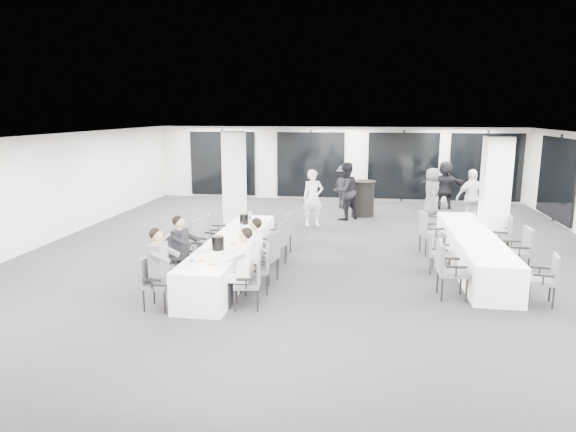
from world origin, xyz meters
name	(u,v)px	position (x,y,z in m)	size (l,w,h in m)	color
room	(356,192)	(0.89, 1.11, 1.39)	(14.04, 16.04, 2.84)	#232328
column_left	(234,178)	(-2.80, 3.20, 1.40)	(0.60, 0.60, 2.80)	silver
column_right	(495,195)	(4.20, 1.00, 1.40)	(0.60, 0.60, 2.80)	silver
banquet_table_main	(232,256)	(-1.62, -1.62, 0.38)	(0.90, 5.00, 0.75)	white
banquet_table_side	(473,251)	(3.49, -0.44, 0.38)	(0.90, 5.00, 0.75)	white
cocktail_table	(363,198)	(1.06, 4.97, 0.58)	(0.83, 0.83, 1.15)	black
chair_main_left_near	(154,279)	(-2.45, -3.76, 0.52)	(0.49, 0.54, 0.91)	#4B4D52
chair_main_left_second	(175,259)	(-2.46, -2.72, 0.59)	(0.56, 0.62, 1.03)	#4B4D52
chair_main_left_mid	(188,250)	(-2.46, -1.99, 0.57)	(0.59, 0.63, 1.00)	#4B4D52
chair_main_left_fourth	(203,239)	(-2.46, -1.04, 0.57)	(0.61, 0.63, 1.00)	#4B4D52
chair_main_left_far	(215,231)	(-2.45, -0.11, 0.54)	(0.57, 0.60, 0.94)	#4B4D52
chair_main_right_near	(251,279)	(-0.79, -3.49, 0.52)	(0.53, 0.57, 0.91)	#4B4D52
chair_main_right_second	(261,265)	(-0.79, -2.68, 0.53)	(0.55, 0.58, 0.93)	#4B4D52
chair_main_right_mid	(267,253)	(-0.79, -2.08, 0.59)	(0.63, 0.66, 1.03)	#4B4D52
chair_main_right_fourth	(277,240)	(-0.79, -0.94, 0.57)	(0.61, 0.64, 1.00)	#4B4D52
chair_main_right_far	(283,231)	(-0.79, 0.00, 0.57)	(0.54, 0.59, 0.99)	#4B4D52
chair_side_left_near	(448,267)	(2.65, -2.46, 0.58)	(0.55, 0.60, 1.02)	#4B4D52
chair_side_left_mid	(437,250)	(2.66, -0.96, 0.50)	(0.53, 0.56, 0.87)	#4B4D52
chair_side_left_far	(429,230)	(2.65, 0.56, 0.58)	(0.62, 0.65, 1.02)	#4B4D52
chair_side_right_near	(546,276)	(4.32, -2.56, 0.52)	(0.54, 0.57, 0.92)	#4B4D52
chair_side_right_mid	(520,248)	(4.33, -0.89, 0.58)	(0.53, 0.59, 1.02)	#4B4D52
chair_side_right_far	(503,234)	(4.32, 0.47, 0.57)	(0.60, 0.63, 1.00)	#4B4D52
seated_guest_a	(162,264)	(-2.29, -3.77, 0.81)	(0.50, 0.38, 1.44)	#5C5F64
seated_guest_b	(183,248)	(-2.29, -2.71, 0.81)	(0.50, 0.38, 1.44)	black
seated_guest_c	(242,263)	(-0.96, -3.50, 0.81)	(0.50, 0.38, 1.44)	silver
seated_guest_d	(252,250)	(-0.96, -2.70, 0.81)	(0.50, 0.38, 1.44)	silver
standing_guest_a	(313,194)	(-0.41, 3.26, 0.95)	(0.69, 0.56, 1.91)	silver
standing_guest_b	(345,187)	(0.51, 4.27, 1.03)	(0.99, 0.61, 2.06)	black
standing_guest_c	(344,184)	(0.37, 6.28, 0.86)	(1.12, 0.57, 1.72)	black
standing_guest_d	(472,194)	(4.27, 3.93, 0.97)	(1.14, 0.64, 1.93)	silver
standing_guest_e	(432,189)	(3.27, 5.30, 0.89)	(0.86, 0.52, 1.78)	#5C5F64
standing_guest_f	(445,182)	(3.87, 6.64, 0.96)	(1.76, 0.68, 1.92)	black
standing_guest_g	(232,177)	(-3.83, 6.86, 0.94)	(0.68, 0.55, 1.88)	black
standing_guest_h	(496,188)	(5.08, 4.57, 1.06)	(1.02, 0.62, 2.12)	#5C5F64
ice_bucket_near	(218,243)	(-1.66, -2.52, 0.88)	(0.24, 0.24, 0.27)	black
ice_bucket_far	(244,219)	(-1.70, -0.18, 0.87)	(0.21, 0.21, 0.24)	black
water_bottle_a	(192,259)	(-1.83, -3.55, 0.85)	(0.06, 0.06, 0.19)	silver
water_bottle_b	(242,229)	(-1.52, -1.17, 0.86)	(0.07, 0.07, 0.22)	silver
water_bottle_c	(250,216)	(-1.63, 0.15, 0.87)	(0.08, 0.08, 0.24)	silver
plate_a	(201,261)	(-1.74, -3.34, 0.76)	(0.19, 0.19, 0.03)	white
plate_b	(212,265)	(-1.48, -3.53, 0.76)	(0.21, 0.21, 0.03)	white
plate_c	(233,244)	(-1.49, -2.07, 0.76)	(0.19, 0.19, 0.03)	white
wine_glass	(220,256)	(-1.33, -3.51, 0.91)	(0.08, 0.08, 0.21)	silver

